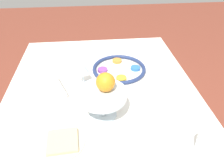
# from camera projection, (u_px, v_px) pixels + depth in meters

# --- Properties ---
(dining_table) EXTENTS (1.21, 0.92, 0.73)m
(dining_table) POSITION_uv_depth(u_px,v_px,m) (104.00, 143.00, 1.25)
(dining_table) COLOR white
(dining_table) RESTS_ON ground_plane
(seder_plate) EXTENTS (0.29, 0.29, 0.03)m
(seder_plate) POSITION_uv_depth(u_px,v_px,m) (119.00, 69.00, 1.19)
(seder_plate) COLOR silver
(seder_plate) RESTS_ON dining_table
(wine_glass) EXTENTS (0.06, 0.06, 0.14)m
(wine_glass) POSITION_uv_depth(u_px,v_px,m) (82.00, 68.00, 1.04)
(wine_glass) COLOR silver
(wine_glass) RESTS_ON dining_table
(fruit_stand) EXTENTS (0.19, 0.19, 0.13)m
(fruit_stand) POSITION_uv_depth(u_px,v_px,m) (102.00, 97.00, 0.86)
(fruit_stand) COLOR silver
(fruit_stand) RESTS_ON dining_table
(orange_fruit) EXTENTS (0.07, 0.07, 0.07)m
(orange_fruit) POSITION_uv_depth(u_px,v_px,m) (106.00, 82.00, 0.83)
(orange_fruit) COLOR orange
(orange_fruit) RESTS_ON fruit_stand
(bread_plate) EXTENTS (0.16, 0.16, 0.02)m
(bread_plate) POSITION_uv_depth(u_px,v_px,m) (63.00, 142.00, 0.79)
(bread_plate) COLOR beige
(bread_plate) RESTS_ON dining_table
(napkin_roll) EXTENTS (0.17, 0.11, 0.05)m
(napkin_roll) POSITION_uv_depth(u_px,v_px,m) (57.00, 87.00, 1.04)
(napkin_roll) COLOR white
(napkin_roll) RESTS_ON dining_table
(cup_near) EXTENTS (0.07, 0.07, 0.08)m
(cup_near) POSITION_uv_depth(u_px,v_px,m) (206.00, 144.00, 0.75)
(cup_near) COLOR silver
(cup_near) RESTS_ON dining_table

